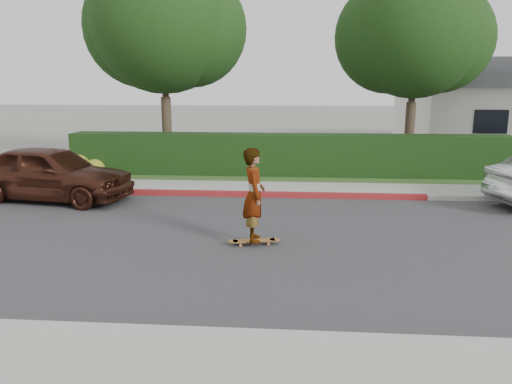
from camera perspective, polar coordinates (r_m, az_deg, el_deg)
ground at (r=10.75m, az=19.05°, el=-5.85°), size 120.00×120.00×0.00m
road at (r=10.74m, az=19.06°, el=-5.82°), size 60.00×8.00×0.01m
curb_far at (r=14.58m, az=15.13°, el=-0.53°), size 60.00×0.20×0.15m
curb_red_section at (r=14.50m, az=-4.66°, el=-0.19°), size 12.00×0.21×0.15m
sidewalk_far at (r=15.45m, az=14.53°, el=0.17°), size 60.00×1.60×0.12m
planting_strip at (r=17.00m, az=13.62°, el=1.29°), size 60.00×1.60×0.10m
hedge at (r=17.25m, az=3.52°, el=4.14°), size 15.00×1.00×1.50m
flowering_shrub at (r=18.36m, az=-18.98°, el=2.68°), size 1.40×1.00×0.90m
tree_left at (r=19.27m, az=-10.48°, el=18.30°), size 5.99×5.21×8.00m
tree_center at (r=19.59m, az=17.64°, el=16.78°), size 5.66×4.84×7.44m
skateboard at (r=10.18m, az=-0.22°, el=-5.60°), size 1.08×0.43×0.10m
skateboarder at (r=9.92m, az=-0.22°, el=-0.34°), size 0.55×0.75×1.89m
car_maroon at (r=14.97m, az=-22.42°, el=2.02°), size 4.79×2.57×1.55m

